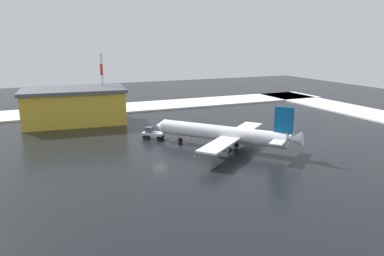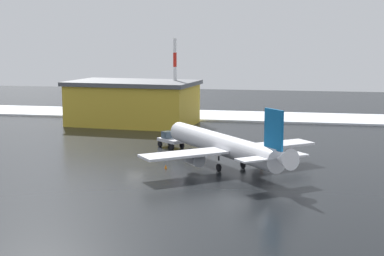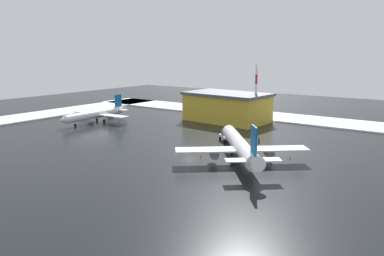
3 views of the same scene
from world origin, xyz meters
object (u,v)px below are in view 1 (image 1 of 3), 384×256
traffic_cone_mid_line (195,155)px  cargo_hangar (74,106)px  pushback_tug (152,133)px  ground_crew_beside_wing (178,128)px  airplane_parked_starboard (225,133)px  ground_crew_by_nose_gear (234,136)px  antenna_mast (102,86)px  traffic_cone_wingtip_side (190,138)px  traffic_cone_near_nose (239,135)px

traffic_cone_mid_line → cargo_hangar: bearing=-67.0°
pushback_tug → ground_crew_beside_wing: 7.79m
airplane_parked_starboard → pushback_tug: (10.57, -12.68, -1.71)m
ground_crew_by_nose_gear → cargo_hangar: 42.34m
antenna_mast → traffic_cone_mid_line: size_ratio=31.42×
cargo_hangar → traffic_cone_mid_line: (-16.25, 38.25, -4.17)m
traffic_cone_wingtip_side → traffic_cone_near_nose: bearing=170.6°
pushback_tug → ground_crew_beside_wing: pushback_tug is taller
ground_crew_by_nose_gear → airplane_parked_starboard: bearing=-59.9°
traffic_cone_near_nose → airplane_parked_starboard: bearing=43.2°
antenna_mast → traffic_cone_wingtip_side: antenna_mast is taller
airplane_parked_starboard → traffic_cone_wingtip_side: bearing=-17.6°
cargo_hangar → ground_crew_beside_wing: bearing=140.8°
pushback_tug → traffic_cone_near_nose: pushback_tug is taller
traffic_cone_near_nose → cargo_hangar: bearing=-42.5°
traffic_cone_wingtip_side → airplane_parked_starboard: bearing=111.7°
ground_crew_beside_wing → traffic_cone_wingtip_side: ground_crew_beside_wing is taller
ground_crew_by_nose_gear → ground_crew_beside_wing: bearing=-157.7°
airplane_parked_starboard → cargo_hangar: bearing=-5.6°
ground_crew_by_nose_gear → traffic_cone_near_nose: 3.91m
traffic_cone_near_nose → traffic_cone_mid_line: (14.95, 9.66, 0.00)m
ground_crew_beside_wing → traffic_cone_near_nose: (-10.97, 8.87, -0.70)m
pushback_tug → antenna_mast: size_ratio=0.29×
airplane_parked_starboard → ground_crew_by_nose_gear: size_ratio=14.81×
antenna_mast → traffic_cone_wingtip_side: (-12.30, 30.21, -8.37)m
antenna_mast → traffic_cone_mid_line: bearing=101.3°
ground_crew_beside_wing → traffic_cone_mid_line: size_ratio=3.11×
cargo_hangar → ground_crew_by_nose_gear: bearing=137.4°
airplane_parked_starboard → cargo_hangar: 42.81m
pushback_tug → ground_crew_by_nose_gear: pushback_tug is taller
cargo_hangar → airplane_parked_starboard: bearing=128.7°
airplane_parked_starboard → traffic_cone_wingtip_side: (3.52, -8.86, -2.72)m
antenna_mast → traffic_cone_near_nose: 40.49m
pushback_tug → ground_crew_by_nose_gear: 17.36m
ground_crew_by_nose_gear → traffic_cone_mid_line: ground_crew_by_nose_gear is taller
ground_crew_beside_wing → pushback_tug: bearing=-128.3°
ground_crew_by_nose_gear → antenna_mast: bearing=-162.4°
ground_crew_beside_wing → cargo_hangar: bearing=162.9°
pushback_tug → ground_crew_beside_wing: bearing=-115.1°
ground_crew_beside_wing → cargo_hangar: 28.46m
airplane_parked_starboard → cargo_hangar: (23.70, -35.63, 1.45)m
cargo_hangar → traffic_cone_mid_line: 41.76m
antenna_mast → traffic_cone_near_nose: antenna_mast is taller
cargo_hangar → traffic_cone_near_nose: size_ratio=47.70×
traffic_cone_wingtip_side → cargo_hangar: bearing=-53.0°
ground_crew_beside_wing → cargo_hangar: cargo_hangar is taller
ground_crew_by_nose_gear → traffic_cone_near_nose: ground_crew_by_nose_gear is taller
ground_crew_by_nose_gear → traffic_cone_mid_line: size_ratio=3.11×
ground_crew_beside_wing → traffic_cone_wingtip_side: 7.08m
airplane_parked_starboard → traffic_cone_near_nose: bearing=-86.0°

